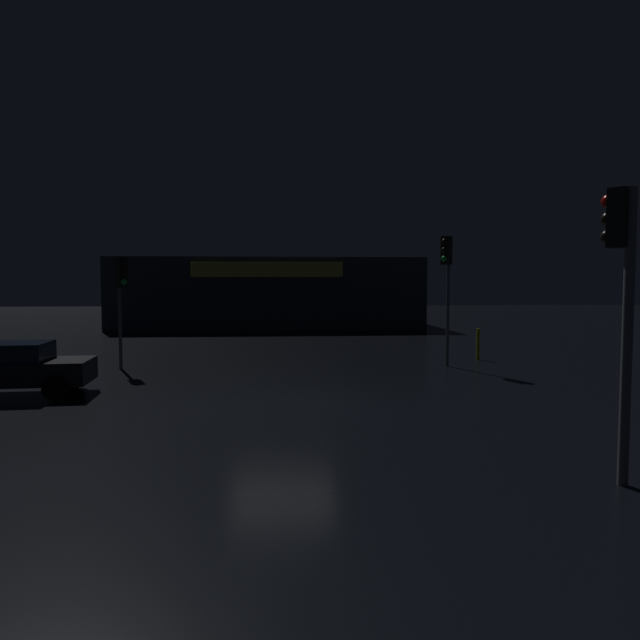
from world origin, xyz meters
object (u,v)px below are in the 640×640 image
traffic_signal_main (121,285)px  traffic_signal_opposite (447,267)px  store_building (268,293)px  traffic_signal_cross_right (622,278)px  car_near (14,368)px

traffic_signal_main → traffic_signal_opposite: bearing=-1.1°
store_building → traffic_signal_opposite: traffic_signal_opposite is taller
traffic_signal_main → traffic_signal_cross_right: size_ratio=0.88×
store_building → traffic_signal_main: 20.39m
traffic_signal_cross_right → traffic_signal_opposite: bearing=85.1°
store_building → car_near: size_ratio=4.98×
traffic_signal_opposite → car_near: size_ratio=1.16×
store_building → traffic_signal_cross_right: bearing=-80.6°
traffic_signal_cross_right → store_building: bearing=99.4°
traffic_signal_main → traffic_signal_cross_right: traffic_signal_cross_right is taller
store_building → traffic_signal_main: (-4.78, -19.81, 0.61)m
traffic_signal_main → traffic_signal_cross_right: bearing=-50.4°
traffic_signal_opposite → car_near: bearing=-161.5°
store_building → traffic_signal_opposite: bearing=-72.5°
store_building → traffic_signal_main: bearing=-103.6°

